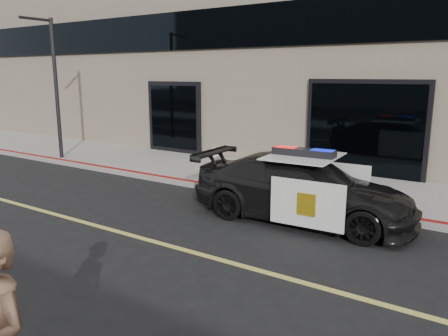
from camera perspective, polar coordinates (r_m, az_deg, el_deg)
The scene contains 5 objects.
ground at distance 6.80m, azimuth 8.95°, elevation -14.24°, with size 120.00×120.00×0.00m, color black.
sidewalk_n at distance 11.49m, azimuth 19.92°, elevation -3.38°, with size 60.00×3.50×0.15m, color gray.
police_car at distance 9.26m, azimuth 10.21°, elevation -2.60°, with size 2.38×4.83×1.52m.
fire_hydrant at distance 12.16m, azimuth -1.31°, elevation 0.55°, with size 0.40×0.56×0.88m.
street_light at distance 16.06m, azimuth -21.30°, elevation 10.36°, with size 0.13×1.19×4.68m.
Camera 1 is at (2.45, -5.59, 3.01)m, focal length 35.00 mm.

